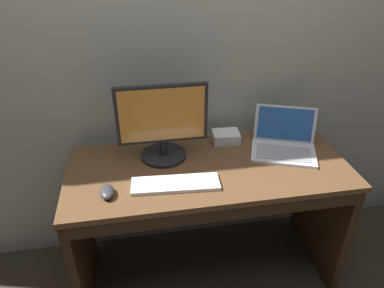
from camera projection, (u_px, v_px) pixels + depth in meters
name	position (u px, v px, depth m)	size (l,w,h in m)	color
ground_plane	(206.00, 269.00, 2.24)	(14.00, 14.00, 0.00)	#382D23
back_wall	(196.00, 0.00, 1.78)	(4.51, 0.04, 3.07)	#9EA093
desk	(208.00, 202.00, 1.95)	(1.45, 0.62, 0.79)	brown
laptop_silver	(284.00, 143.00, 1.95)	(0.42, 0.40, 0.21)	silver
external_monitor	(162.00, 124.00, 1.80)	(0.46, 0.24, 0.41)	black
wired_keyboard	(176.00, 184.00, 1.69)	(0.43, 0.16, 0.02)	white
computer_mouse	(107.00, 192.00, 1.62)	(0.06, 0.11, 0.04)	#38383D
external_drive_box	(226.00, 137.00, 2.04)	(0.15, 0.12, 0.06)	silver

